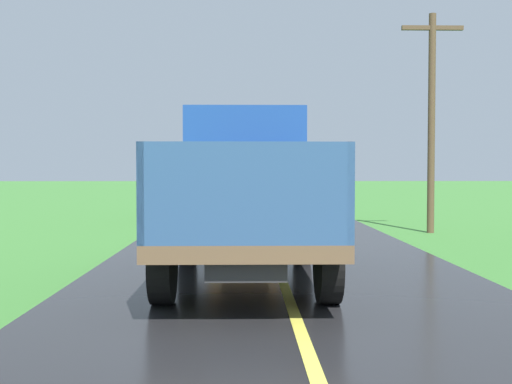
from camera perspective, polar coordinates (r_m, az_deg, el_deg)
name	(u,v)px	position (r m, az deg, el deg)	size (l,w,h in m)	color
banana_truck_near	(246,188)	(10.09, -0.90, 0.33)	(2.38, 5.82, 2.80)	#2D2D30
banana_truck_far	(244,179)	(22.75, -1.09, 1.27)	(2.38, 5.81, 2.80)	#2D2D30
utility_pole_roadside	(432,115)	(17.96, 16.13, 6.94)	(1.73, 0.20, 6.17)	brown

